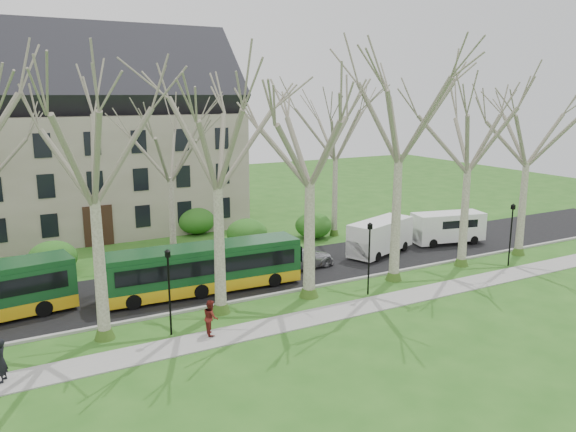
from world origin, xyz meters
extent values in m
plane|color=#275C1A|center=(0.00, 0.00, 0.00)|extent=(120.00, 120.00, 0.00)
cube|color=gray|center=(0.00, -2.50, 0.03)|extent=(70.00, 2.00, 0.06)
cube|color=black|center=(0.00, 5.50, 0.03)|extent=(80.00, 8.00, 0.06)
cube|color=#A5A39E|center=(0.00, 1.50, 0.07)|extent=(80.00, 0.25, 0.14)
cube|color=gray|center=(-6.00, 24.00, 5.00)|extent=(26.00, 12.00, 10.00)
cylinder|color=black|center=(-6.00, -1.00, 2.00)|extent=(0.10, 0.10, 4.00)
cube|color=black|center=(-6.00, -1.00, 4.15)|extent=(0.22, 0.22, 0.30)
cylinder|color=black|center=(6.00, -1.00, 2.00)|extent=(0.10, 0.10, 4.00)
cube|color=black|center=(6.00, -1.00, 4.15)|extent=(0.22, 0.22, 0.30)
cylinder|color=black|center=(18.00, -1.00, 2.00)|extent=(0.10, 0.10, 4.00)
cube|color=black|center=(18.00, -1.00, 4.15)|extent=(0.22, 0.22, 0.30)
ellipsoid|color=#26621C|center=(-10.00, 12.00, 1.00)|extent=(2.60, 2.60, 2.00)
ellipsoid|color=#26621C|center=(4.00, 12.00, 1.00)|extent=(2.60, 2.60, 2.00)
ellipsoid|color=#26621C|center=(10.00, 12.00, 1.00)|extent=(2.60, 2.60, 2.00)
ellipsoid|color=#26621C|center=(2.00, 18.00, 1.00)|extent=(2.60, 2.60, 2.00)
imported|color=#ACABB0|center=(5.02, 5.24, 0.75)|extent=(4.94, 2.41, 1.38)
imported|color=black|center=(-13.52, -2.30, 0.98)|extent=(0.66, 0.79, 1.85)
imported|color=maroon|center=(-4.28, -2.01, 0.95)|extent=(0.80, 0.95, 1.77)
camera|label=1|loc=(-13.24, -26.56, 11.69)|focal=35.00mm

